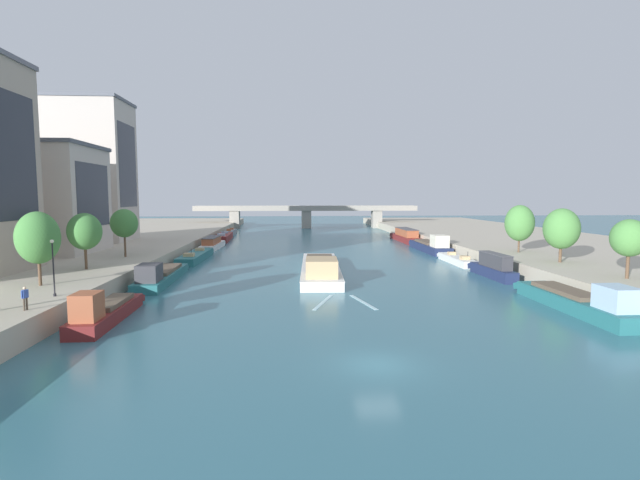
{
  "coord_description": "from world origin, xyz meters",
  "views": [
    {
      "loc": [
        -4.89,
        -25.18,
        9.54
      ],
      "look_at": [
        0.0,
        50.57,
        2.36
      ],
      "focal_mm": 25.98,
      "sensor_mm": 36.0,
      "label": 1
    }
  ],
  "objects": [
    {
      "name": "moored_boat_right_midway",
      "position": [
        19.43,
        53.21,
        0.98
      ],
      "size": [
        3.17,
        16.42,
        3.24
      ],
      "color": "#1E284C",
      "rests_on": "ground"
    },
    {
      "name": "bridge_far",
      "position": [
        0.0,
        114.32,
        4.36
      ],
      "size": [
        66.81,
        4.4,
        6.73
      ],
      "color": "gray",
      "rests_on": "ground"
    },
    {
      "name": "lamppost_left_bank",
      "position": [
        -23.09,
        11.24,
        4.27
      ],
      "size": [
        0.28,
        0.28,
        4.41
      ],
      "color": "black",
      "rests_on": "quay_left"
    },
    {
      "name": "tree_right_end_of_row",
      "position": [
        26.65,
        15.76,
        5.66
      ],
      "size": [
        3.26,
        3.26,
        5.59
      ],
      "color": "brown",
      "rests_on": "quay_right"
    },
    {
      "name": "tree_left_nearest",
      "position": [
        -25.92,
        34.87,
        6.12
      ],
      "size": [
        3.36,
        3.36,
        6.1
      ],
      "color": "brown",
      "rests_on": "quay_left"
    },
    {
      "name": "moored_boat_right_far",
      "position": [
        18.93,
        10.99,
        0.92
      ],
      "size": [
        3.07,
        15.09,
        2.98
      ],
      "color": "#23666B",
      "rests_on": "ground"
    },
    {
      "name": "moored_boat_right_end",
      "position": [
        19.65,
        71.63,
        1.15
      ],
      "size": [
        3.17,
        16.83,
        2.76
      ],
      "color": "maroon",
      "rests_on": "ground"
    },
    {
      "name": "moored_boat_left_near",
      "position": [
        -18.93,
        10.18,
        0.87
      ],
      "size": [
        2.42,
        11.47,
        2.94
      ],
      "color": "maroon",
      "rests_on": "ground"
    },
    {
      "name": "moored_boat_left_lone",
      "position": [
        -19.05,
        59.57,
        0.94
      ],
      "size": [
        2.92,
        12.94,
        2.24
      ],
      "color": "silver",
      "rests_on": "ground"
    },
    {
      "name": "quay_right",
      "position": [
        39.4,
        55.0,
        0.92
      ],
      "size": [
        36.0,
        170.0,
        1.84
      ],
      "primitive_type": "cube",
      "color": "#B2A893",
      "rests_on": "ground"
    },
    {
      "name": "moored_boat_right_second",
      "position": [
        18.94,
        27.29,
        1.21
      ],
      "size": [
        1.95,
        10.08,
        2.91
      ],
      "color": "#1E284C",
      "rests_on": "ground"
    },
    {
      "name": "tree_right_third",
      "position": [
        26.63,
        36.47,
        5.86
      ],
      "size": [
        3.89,
        3.89,
        6.51
      ],
      "color": "brown",
      "rests_on": "quay_right"
    },
    {
      "name": "barge_midriver",
      "position": [
        -1.24,
        30.5,
        0.86
      ],
      "size": [
        5.62,
        24.32,
        2.9
      ],
      "color": "silver",
      "rests_on": "ground"
    },
    {
      "name": "moored_boat_right_lone",
      "position": [
        18.84,
        39.02,
        0.52
      ],
      "size": [
        2.12,
        11.44,
        2.08
      ],
      "color": "silver",
      "rests_on": "ground"
    },
    {
      "name": "tree_left_third",
      "position": [
        -26.51,
        15.78,
        5.99
      ],
      "size": [
        3.53,
        3.53,
        6.41
      ],
      "color": "brown",
      "rests_on": "quay_left"
    },
    {
      "name": "building_left_corner",
      "position": [
        -39.62,
        40.34,
        9.25
      ],
      "size": [
        16.14,
        13.14,
        14.79
      ],
      "color": "#BCB2A8",
      "rests_on": "quay_left"
    },
    {
      "name": "person_on_quay",
      "position": [
        -22.83,
        6.82,
        2.77
      ],
      "size": [
        0.32,
        0.49,
        1.62
      ],
      "color": "#473D33",
      "rests_on": "quay_left"
    },
    {
      "name": "moored_boat_left_upstream",
      "position": [
        -19.56,
        89.68,
        0.67
      ],
      "size": [
        2.0,
        10.28,
        2.36
      ],
      "color": "gray",
      "rests_on": "ground"
    },
    {
      "name": "tree_left_end_of_row",
      "position": [
        -26.53,
        24.88,
        5.84
      ],
      "size": [
        3.44,
        3.44,
        5.95
      ],
      "color": "brown",
      "rests_on": "quay_left"
    },
    {
      "name": "moored_boat_left_second",
      "position": [
        -19.25,
        26.51,
        0.81
      ],
      "size": [
        3.11,
        15.88,
        2.7
      ],
      "color": "#23666B",
      "rests_on": "ground"
    },
    {
      "name": "ground_plane",
      "position": [
        0.0,
        0.0,
        0.0
      ],
      "size": [
        400.0,
        400.0,
        0.0
      ],
      "primitive_type": "plane",
      "color": "#336675"
    },
    {
      "name": "moored_boat_left_far",
      "position": [
        -19.1,
        44.84,
        0.57
      ],
      "size": [
        2.97,
        15.22,
        2.18
      ],
      "color": "#23666B",
      "rests_on": "ground"
    },
    {
      "name": "moored_boat_left_downstream",
      "position": [
        -19.36,
        75.86,
        0.7
      ],
      "size": [
        3.14,
        14.04,
        2.44
      ],
      "color": "maroon",
      "rests_on": "ground"
    },
    {
      "name": "building_left_far_end",
      "position": [
        -39.62,
        57.41,
        13.9
      ],
      "size": [
        13.97,
        10.86,
        24.08
      ],
      "color": "#BCB2A8",
      "rests_on": "quay_left"
    },
    {
      "name": "tree_right_midway",
      "position": [
        26.59,
        26.51,
        5.78
      ],
      "size": [
        4.01,
        4.01,
        6.31
      ],
      "color": "brown",
      "rests_on": "quay_right"
    },
    {
      "name": "wake_behind_barge",
      "position": [
        -0.16,
        15.64,
        0.01
      ],
      "size": [
        5.59,
        6.03,
        0.03
      ],
      "color": "#A5D1DB",
      "rests_on": "ground"
    },
    {
      "name": "quay_left",
      "position": [
        -39.4,
        55.0,
        0.92
      ],
      "size": [
        36.0,
        170.0,
        1.84
      ],
      "primitive_type": "cube",
      "color": "#B2A893",
      "rests_on": "ground"
    }
  ]
}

